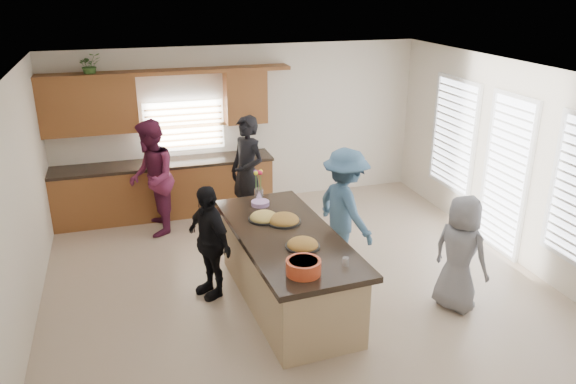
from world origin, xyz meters
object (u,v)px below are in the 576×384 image
object	(u,v)px
woman_left_back	(247,173)
woman_right_front	(460,254)
salad_bowl	(303,266)
woman_left_front	(209,241)
island	(287,269)
woman_left_mid	(152,178)
woman_right_back	(345,209)

from	to	relation	value
woman_left_back	woman_right_front	distance (m)	3.67
salad_bowl	woman_right_front	size ratio (longest dim) A/B	0.25
woman_left_front	woman_right_front	world-z (taller)	woman_left_front
island	woman_left_mid	distance (m)	3.00
woman_left_mid	woman_right_front	bearing A→B (deg)	48.22
island	woman_left_back	distance (m)	2.45
woman_left_front	woman_left_back	bearing A→B (deg)	130.77
woman_left_mid	woman_right_back	world-z (taller)	woman_left_mid
woman_left_front	woman_right_front	bearing A→B (deg)	44.07
woman_left_front	woman_right_back	bearing A→B (deg)	73.21
salad_bowl	woman_left_back	world-z (taller)	woman_left_back
island	woman_right_back	world-z (taller)	woman_right_back
woman_left_mid	woman_left_front	world-z (taller)	woman_left_mid
island	woman_left_front	distance (m)	1.04
salad_bowl	woman_right_back	bearing A→B (deg)	55.31
woman_right_back	woman_right_front	xyz separation A→B (m)	(0.92, -1.41, -0.13)
salad_bowl	woman_left_front	bearing A→B (deg)	117.50
woman_left_back	salad_bowl	bearing A→B (deg)	-32.08
island	woman_left_mid	size ratio (longest dim) A/B	1.50
salad_bowl	woman_right_back	xyz separation A→B (m)	(1.16, 1.68, -0.17)
woman_left_back	woman_right_back	distance (m)	1.98
woman_left_mid	woman_right_front	size ratio (longest dim) A/B	1.25
salad_bowl	woman_left_front	world-z (taller)	woman_left_front
woman_left_back	woman_left_mid	xyz separation A→B (m)	(-1.48, 0.20, -0.01)
woman_left_front	woman_right_back	xyz separation A→B (m)	(1.93, 0.21, 0.12)
island	woman_left_back	xyz separation A→B (m)	(0.06, 2.40, 0.48)
island	woman_right_back	xyz separation A→B (m)	(1.04, 0.68, 0.41)
woman_left_mid	woman_right_back	size ratio (longest dim) A/B	1.06
woman_left_back	woman_right_back	bearing A→B (deg)	0.63
island	salad_bowl	world-z (taller)	salad_bowl
woman_right_front	woman_left_back	bearing A→B (deg)	6.42
island	woman_left_front	xyz separation A→B (m)	(-0.89, 0.47, 0.29)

